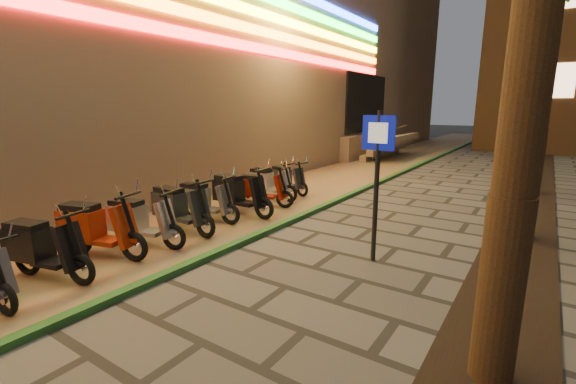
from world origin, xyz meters
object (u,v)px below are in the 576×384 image
Objects in this scene: scooter_9 at (203,200)px; scooter_10 at (237,193)px; scooter_12 at (268,182)px; scooter_8 at (178,207)px; scooter_7 at (138,221)px; scooter_6 at (94,228)px; scooter_13 at (286,179)px; scooter_11 at (259,189)px; pedestrian_sign at (377,166)px; scooter_5 at (40,248)px.

scooter_9 is 0.90m from scooter_10.
scooter_8 is at bearing -87.05° from scooter_12.
scooter_12 is at bearing 78.18° from scooter_7.
scooter_10 reaches higher than scooter_9.
scooter_6 reaches higher than scooter_13.
scooter_13 is (-0.20, 4.39, -0.07)m from scooter_8.
scooter_7 reaches higher than scooter_11.
pedestrian_sign is 4.29m from scooter_8.
pedestrian_sign is 1.73× the size of scooter_13.
scooter_7 is 2.73m from scooter_10.
scooter_8 reaches higher than scooter_13.
scooter_7 reaches higher than scooter_13.
scooter_9 is (-0.14, 0.86, -0.04)m from scooter_8.
scooter_6 reaches higher than scooter_8.
pedestrian_sign is 1.48× the size of scooter_6.
scooter_5 is at bearing -106.25° from scooter_11.
scooter_7 is at bearing -91.55° from scooter_10.
scooter_10 is 1.11× the size of scooter_12.
scooter_12 is (-0.30, 6.21, -0.02)m from scooter_5.
scooter_11 is at bearing 74.15° from scooter_7.
scooter_6 is 3.51m from scooter_10.
scooter_11 is (0.01, 5.39, -0.03)m from scooter_5.
scooter_5 is at bearing -87.56° from scooter_8.
scooter_12 is (-0.31, 0.82, 0.01)m from scooter_11.
scooter_7 is 0.92× the size of scooter_10.
scooter_10 is (0.26, 3.50, 0.01)m from scooter_6.
scooter_6 is 1.12× the size of scooter_11.
scooter_5 is 6.22m from scooter_12.
scooter_6 is (-0.19, 0.96, 0.03)m from scooter_5.
scooter_11 is (0.21, 4.44, -0.06)m from scooter_6.
scooter_8 is 0.97× the size of scooter_10.
scooter_7 is (0.17, 0.78, -0.04)m from scooter_6.
scooter_12 is at bearing 94.01° from scooter_8.
pedestrian_sign is 4.37m from scooter_9.
scooter_10 is at bearing 69.41° from scooter_6.
pedestrian_sign is 5.03m from scooter_6.
pedestrian_sign is at bearing 27.06° from scooter_5.
scooter_8 reaches higher than scooter_9.
scooter_10 reaches higher than scooter_11.
scooter_7 is at bearing -91.28° from scooter_9.
scooter_5 is at bearing -104.70° from scooter_7.
scooter_5 is 4.46m from scooter_10.
scooter_10 reaches higher than scooter_8.
scooter_9 reaches higher than scooter_11.
scooter_8 reaches higher than scooter_7.
scooter_11 is 0.87m from scooter_12.
scooter_10 is at bearing -69.71° from scooter_13.
scooter_11 is at bearing 88.42° from scooter_8.
scooter_8 is 1.06× the size of scooter_9.
scooter_13 is at bearing 74.46° from scooter_6.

